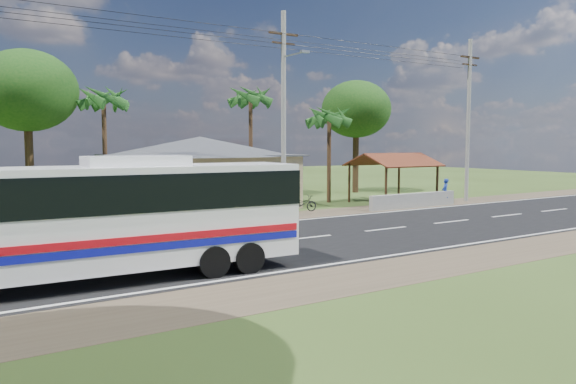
% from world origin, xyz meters
% --- Properties ---
extents(ground, '(120.00, 120.00, 0.00)m').
position_xyz_m(ground, '(0.00, 0.00, 0.00)').
color(ground, '#314619').
rests_on(ground, ground).
extents(road, '(120.00, 16.00, 0.03)m').
position_xyz_m(road, '(0.00, 0.00, 0.01)').
color(road, black).
rests_on(road, ground).
extents(house, '(12.40, 10.00, 5.00)m').
position_xyz_m(house, '(1.00, 13.00, 2.64)').
color(house, '#C8B385').
rests_on(house, ground).
extents(waiting_shed, '(5.20, 4.48, 3.35)m').
position_xyz_m(waiting_shed, '(13.00, 8.50, 2.73)').
color(waiting_shed, '#352413').
rests_on(waiting_shed, ground).
extents(concrete_barrier, '(7.00, 0.30, 0.90)m').
position_xyz_m(concrete_barrier, '(12.00, 5.60, 0.45)').
color(concrete_barrier, '#9E9E99').
rests_on(concrete_barrier, ground).
extents(utility_poles, '(32.80, 2.22, 11.00)m').
position_xyz_m(utility_poles, '(2.67, 6.49, 5.77)').
color(utility_poles, '#9E9E99').
rests_on(utility_poles, ground).
extents(palm_near, '(2.80, 2.80, 6.70)m').
position_xyz_m(palm_near, '(9.50, 11.00, 5.71)').
color(palm_near, '#47301E').
rests_on(palm_near, ground).
extents(palm_mid, '(2.80, 2.80, 8.20)m').
position_xyz_m(palm_mid, '(6.00, 15.50, 7.16)').
color(palm_mid, '#47301E').
rests_on(palm_mid, ground).
extents(palm_far, '(2.80, 2.80, 7.70)m').
position_xyz_m(palm_far, '(-4.00, 16.00, 6.68)').
color(palm_far, '#47301E').
rests_on(palm_far, ground).
extents(tree_behind_house, '(6.00, 6.00, 9.61)m').
position_xyz_m(tree_behind_house, '(-8.00, 18.00, 7.12)').
color(tree_behind_house, '#47301E').
rests_on(tree_behind_house, ground).
extents(tree_behind_shed, '(5.60, 5.60, 9.02)m').
position_xyz_m(tree_behind_shed, '(16.00, 16.00, 6.68)').
color(tree_behind_shed, '#47301E').
rests_on(tree_behind_shed, ground).
extents(coach_bus, '(11.80, 3.07, 3.63)m').
position_xyz_m(coach_bus, '(-9.13, -2.93, 2.07)').
color(coach_bus, white).
rests_on(coach_bus, ground).
extents(motorcycle, '(1.87, 0.82, 0.96)m').
position_xyz_m(motorcycle, '(4.99, 7.59, 0.48)').
color(motorcycle, black).
rests_on(motorcycle, ground).
extents(person, '(0.73, 0.63, 1.71)m').
position_xyz_m(person, '(14.90, 5.65, 0.85)').
color(person, navy).
rests_on(person, ground).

